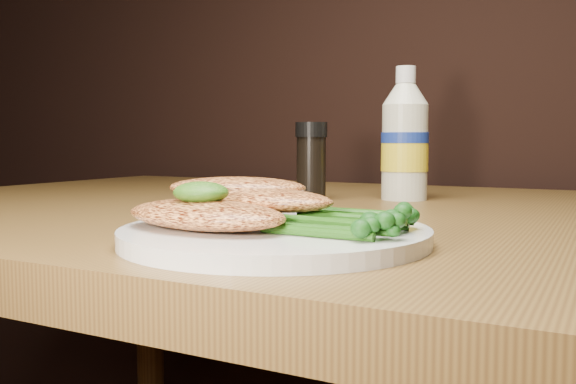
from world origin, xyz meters
The scene contains 8 objects.
plate centered at (0.10, 0.79, 0.76)m, with size 0.24×0.24×0.01m, color silver.
chicken_front centered at (0.06, 0.76, 0.77)m, with size 0.14×0.07×0.02m, color #F5994E.
chicken_mid centered at (0.08, 0.81, 0.78)m, with size 0.12×0.06×0.02m, color #F5994E.
chicken_back centered at (0.04, 0.83, 0.79)m, with size 0.12×0.06×0.02m, color #F5994E.
pesto_front centered at (0.06, 0.76, 0.79)m, with size 0.04×0.04×0.02m, color #0B3207.
broccolini_bundle centered at (0.15, 0.80, 0.77)m, with size 0.11×0.09×0.02m, color #1F5211, non-canonical shape.
mayo_bottle centered at (0.08, 1.18, 0.84)m, with size 0.06×0.06×0.18m, color beige, non-canonical shape.
pepper_grinder centered at (-0.02, 1.11, 0.80)m, with size 0.04×0.04×0.10m, color black, non-canonical shape.
Camera 1 is at (0.33, 0.38, 0.83)m, focal length 38.71 mm.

